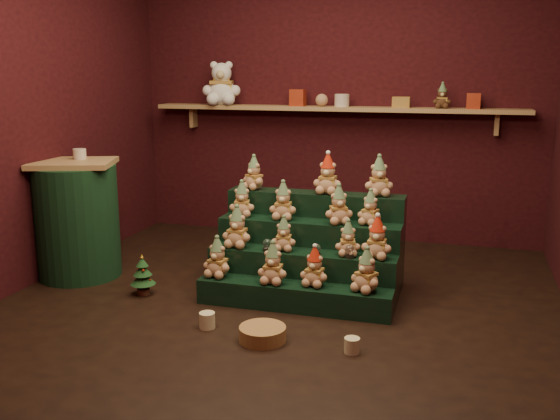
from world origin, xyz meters
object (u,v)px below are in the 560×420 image
(mini_christmas_tree, at_px, (143,275))
(brown_bear, at_px, (442,96))
(snow_globe_b, at_px, (316,249))
(side_table, at_px, (77,220))
(mug_left, at_px, (207,320))
(mug_right, at_px, (352,345))
(riser_tier_front, at_px, (294,297))
(snow_globe_c, at_px, (350,251))
(wicker_basket, at_px, (263,334))
(white_bear, at_px, (222,78))
(snow_globe_a, at_px, (267,245))

(mini_christmas_tree, distance_m, brown_bear, 3.10)
(snow_globe_b, bearing_deg, side_table, 178.19)
(mug_left, bearing_deg, mug_right, -5.90)
(mug_left, bearing_deg, riser_tier_front, 47.00)
(snow_globe_c, relative_size, wicker_basket, 0.32)
(wicker_basket, bearing_deg, mini_christmas_tree, 154.47)
(mug_right, height_order, white_bear, white_bear)
(snow_globe_b, height_order, mug_left, snow_globe_b)
(brown_bear, bearing_deg, snow_globe_a, -128.05)
(snow_globe_c, distance_m, side_table, 2.26)
(mug_left, relative_size, white_bear, 0.20)
(snow_globe_a, height_order, side_table, side_table)
(mini_christmas_tree, bearing_deg, mug_left, -32.23)
(side_table, bearing_deg, mug_right, -37.69)
(brown_bear, bearing_deg, mug_left, -124.35)
(snow_globe_b, height_order, side_table, side_table)
(snow_globe_c, relative_size, side_table, 0.10)
(snow_globe_a, distance_m, snow_globe_c, 0.61)
(snow_globe_c, bearing_deg, mini_christmas_tree, -172.40)
(snow_globe_a, relative_size, side_table, 0.10)
(side_table, bearing_deg, riser_tier_front, -25.74)
(side_table, height_order, mug_left, side_table)
(snow_globe_b, bearing_deg, snow_globe_a, 180.00)
(mug_left, bearing_deg, brown_bear, 60.69)
(mug_right, bearing_deg, snow_globe_b, 117.92)
(mug_right, height_order, brown_bear, brown_bear)
(side_table, bearing_deg, white_bear, 50.50)
(snow_globe_a, bearing_deg, snow_globe_c, 0.00)
(mini_christmas_tree, height_order, white_bear, white_bear)
(mini_christmas_tree, xyz_separation_m, wicker_basket, (1.12, -0.53, -0.11))
(riser_tier_front, bearing_deg, snow_globe_a, 146.92)
(mug_left, xyz_separation_m, brown_bear, (1.34, 2.39, 1.38))
(brown_bear, bearing_deg, wicker_basket, -115.60)
(mini_christmas_tree, distance_m, mug_right, 1.78)
(brown_bear, bearing_deg, riser_tier_front, -119.99)
(mug_right, bearing_deg, mini_christmas_tree, 162.02)
(mug_right, bearing_deg, mug_left, 174.10)
(riser_tier_front, distance_m, snow_globe_c, 0.51)
(mug_right, bearing_deg, snow_globe_a, 135.56)
(riser_tier_front, height_order, white_bear, white_bear)
(riser_tier_front, bearing_deg, snow_globe_b, 52.48)
(brown_bear, bearing_deg, mug_right, -103.28)
(mini_christmas_tree, xyz_separation_m, mug_left, (0.71, -0.45, -0.10))
(snow_globe_a, relative_size, white_bear, 0.17)
(snow_globe_a, relative_size, mug_right, 0.99)
(snow_globe_a, xyz_separation_m, brown_bear, (1.13, 1.73, 1.03))
(riser_tier_front, relative_size, mug_right, 14.81)
(side_table, relative_size, brown_bear, 4.25)
(snow_globe_a, height_order, brown_bear, brown_bear)
(mug_left, relative_size, wicker_basket, 0.36)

